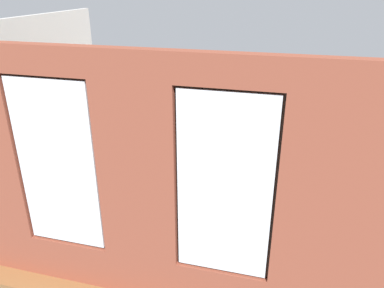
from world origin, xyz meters
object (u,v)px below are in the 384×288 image
Objects in this scene: remote_silver at (190,167)px; potted_plant_mid_room_small at (261,160)px; couch_left at (351,207)px; table_plant_small at (197,165)px; media_console at (53,160)px; potted_plant_corner_near_left at (350,126)px; coffee_table at (197,174)px; tv_flatscreen at (48,127)px; potted_plant_between_couches at (265,215)px; potted_plant_beside_window_right at (25,204)px; cup_ceramic at (219,168)px; couch_by_window at (160,239)px; potted_plant_near_tv at (44,159)px; potted_plant_by_left_couch at (321,167)px; potted_plant_foreground_right at (112,120)px; papasan_chair at (202,132)px.

potted_plant_mid_room_small reaches higher than remote_silver.
couch_left is 2.84m from remote_silver.
potted_plant_mid_room_small is at bearing -147.81° from table_plant_small.
media_console is 6.27m from potted_plant_corner_near_left.
tv_flatscreen is (3.06, -0.01, 0.61)m from coffee_table.
remote_silver is 3.65m from potted_plant_corner_near_left.
media_console is 0.63× the size of potted_plant_between_couches.
couch_left is at bearing -160.58° from potted_plant_beside_window_right.
table_plant_small reaches higher than potted_plant_mid_room_small.
couch_left is at bearing 168.06° from cup_ceramic.
coffee_table is 2.02× the size of potted_plant_mid_room_small.
couch_left is (-2.68, -1.57, 0.00)m from couch_by_window.
coffee_table is 1.06× the size of potted_plant_near_tv.
couch_left is at bearing 82.38° from remote_silver.
potted_plant_by_left_couch is 0.36× the size of potted_plant_corner_near_left.
potted_plant_near_tv is 0.90× the size of potted_plant_corner_near_left.
coffee_table is 3.06m from media_console.
potted_plant_foreground_right is (-0.30, -2.12, -0.55)m from tv_flatscreen.
potted_plant_near_tv is at bearing 94.65° from potted_plant_foreground_right.
couch_left is at bearing 155.25° from potted_plant_foreground_right.
potted_plant_beside_window_right reaches higher than coffee_table.
coffee_table is 2.44m from potted_plant_by_left_couch.
couch_left is at bearing 176.31° from tv_flatscreen.
potted_plant_mid_room_small is at bearing -139.71° from potted_plant_beside_window_right.
papasan_chair is (-2.69, -1.85, -0.54)m from tv_flatscreen.
papasan_chair is (-2.69, -1.85, 0.18)m from media_console.
couch_by_window is 3.80m from papasan_chair.
couch_left is 5.74m from tv_flatscreen.
potted_plant_foreground_right reaches higher than media_console.
potted_plant_foreground_right is (2.39, -0.27, -0.01)m from papasan_chair.
cup_ceramic is (-0.42, -2.05, 0.15)m from couch_by_window.
couch_by_window is at bearing 78.53° from cup_ceramic.
cup_ceramic is at bearing 113.00° from papasan_chair.
couch_by_window is 1.53m from potted_plant_between_couches.
potted_plant_corner_near_left is at bearing -149.62° from potted_plant_near_tv.
potted_plant_beside_window_right is at bearing 98.82° from potted_plant_foreground_right.
potted_plant_between_couches reaches higher than table_plant_small.
potted_plant_corner_near_left is (-3.17, -0.31, 0.35)m from papasan_chair.
potted_plant_corner_near_left is (-2.98, -2.08, 0.36)m from remote_silver.
coffee_table is at bearing -94.41° from couch_left.
papasan_chair is 1.87m from potted_plant_mid_room_small.
tv_flatscreen is at bearing -90.00° from media_console.
potted_plant_near_tv reaches higher than media_console.
potted_plant_mid_room_small is (-1.10, -0.69, -0.10)m from table_plant_small.
media_console is 1.51× the size of potted_plant_mid_room_small.
potted_plant_by_left_couch is at bearing 166.80° from potted_plant_foreground_right.
potted_plant_between_couches reaches higher than couch_by_window.
potted_plant_by_left_couch is (-5.30, -0.95, 0.06)m from media_console.
papasan_chair is (0.32, -3.79, 0.12)m from couch_by_window.
remote_silver reaches higher than coffee_table.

